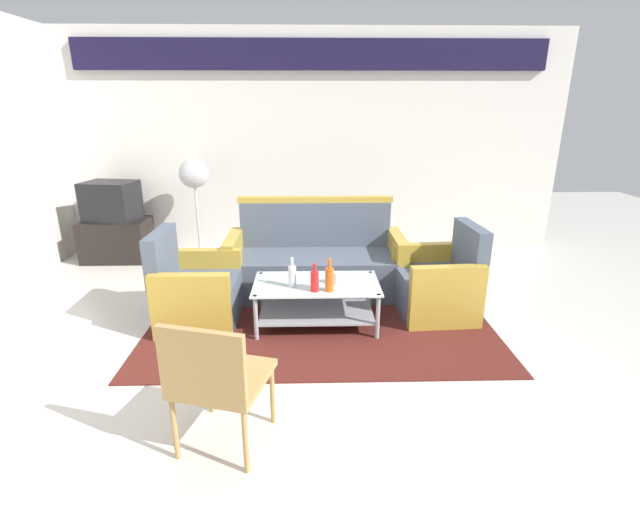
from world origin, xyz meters
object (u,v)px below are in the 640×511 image
object	(u,v)px
bottle_orange	(329,279)
bottle_red	(315,281)
tv_stand	(117,240)
armchair_right	(438,284)
armchair_left	(196,293)
couch	(316,263)
television	(111,201)
bottle_clear	(292,276)
coffee_table	(316,298)
cup	(337,278)
pedestal_fan	(194,180)
wicker_chair	(215,376)

from	to	relation	value
bottle_orange	bottle_red	bearing A→B (deg)	178.58
tv_stand	bottle_red	bearing A→B (deg)	-39.65
armchair_right	tv_stand	world-z (taller)	armchair_right
armchair_left	bottle_red	xyz separation A→B (m)	(1.06, -0.27, 0.22)
couch	tv_stand	xyz separation A→B (m)	(-2.51, 1.10, -0.06)
television	tv_stand	bearing A→B (deg)	90.00
bottle_clear	armchair_left	bearing A→B (deg)	168.86
armchair_left	television	world-z (taller)	television
couch	coffee_table	size ratio (longest dim) A/B	1.64
bottle_red	cup	size ratio (longest dim) A/B	2.45
armchair_left	armchair_right	world-z (taller)	same
pedestal_fan	coffee_table	bearing A→B (deg)	-52.76
bottle_red	wicker_chair	bearing A→B (deg)	-112.38
wicker_chair	cup	bearing A→B (deg)	79.16
wicker_chair	armchair_left	bearing A→B (deg)	122.62
pedestal_fan	tv_stand	bearing A→B (deg)	-177.22
cup	pedestal_fan	bearing A→B (deg)	130.26
bottle_clear	bottle_red	size ratio (longest dim) A/B	1.07
bottle_red	television	world-z (taller)	television
cup	armchair_left	bearing A→B (deg)	175.01
armchair_right	bottle_orange	bearing A→B (deg)	108.33
television	wicker_chair	distance (m)	3.94
armchair_left	bottle_orange	xyz separation A→B (m)	(1.19, -0.28, 0.23)
bottle_orange	pedestal_fan	xyz separation A→B (m)	(-1.58, 2.11, 0.49)
tv_stand	couch	bearing A→B (deg)	-23.65
coffee_table	bottle_orange	size ratio (longest dim) A/B	3.82
couch	bottle_orange	world-z (taller)	couch
bottle_orange	cup	world-z (taller)	bottle_orange
bottle_orange	pedestal_fan	bearing A→B (deg)	126.77
armchair_left	armchair_right	xyz separation A→B (m)	(2.23, 0.14, 0.00)
pedestal_fan	wicker_chair	world-z (taller)	pedestal_fan
bottle_orange	wicker_chair	bearing A→B (deg)	-116.72
armchair_left	bottle_orange	bearing A→B (deg)	77.30
bottle_red	bottle_orange	bearing A→B (deg)	-1.42
armchair_left	pedestal_fan	bearing A→B (deg)	-167.58
armchair_left	television	xyz separation A→B (m)	(-1.42, 1.79, 0.47)
bottle_clear	coffee_table	bearing A→B (deg)	19.35
bottle_red	armchair_left	bearing A→B (deg)	165.63
bottle_orange	television	world-z (taller)	television
armchair_left	armchair_right	bearing A→B (deg)	93.92
armchair_left	wicker_chair	xyz separation A→B (m)	(0.50, -1.63, 0.21)
bottle_clear	armchair_right	bearing A→B (deg)	12.88
armchair_left	bottle_clear	world-z (taller)	armchair_left
couch	cup	bearing A→B (deg)	102.29
armchair_right	coffee_table	bearing A→B (deg)	98.39
couch	bottle_clear	world-z (taller)	couch
coffee_table	bottle_clear	size ratio (longest dim) A/B	4.18
bottle_orange	tv_stand	world-z (taller)	bottle_orange
armchair_right	bottle_clear	size ratio (longest dim) A/B	3.23
armchair_left	bottle_clear	size ratio (longest dim) A/B	3.23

